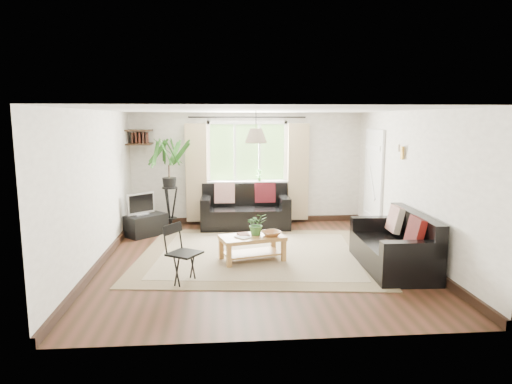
{
  "coord_description": "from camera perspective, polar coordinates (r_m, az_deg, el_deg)",
  "views": [
    {
      "loc": [
        -0.61,
        -7.13,
        2.26
      ],
      "look_at": [
        0.0,
        0.4,
        1.05
      ],
      "focal_mm": 32.0,
      "sensor_mm": 36.0,
      "label": 1
    }
  ],
  "objects": [
    {
      "name": "rug",
      "position": [
        7.76,
        0.22,
        -7.74
      ],
      "size": [
        4.23,
        3.74,
        0.02
      ],
      "primitive_type": "cube",
      "rotation": [
        0.0,
        0.0,
        -0.11
      ],
      "color": "#BAB390",
      "rests_on": "floor"
    },
    {
      "name": "ceiling",
      "position": [
        7.16,
        0.26,
        10.21
      ],
      "size": [
        5.5,
        5.5,
        0.0
      ],
      "primitive_type": "plane",
      "rotation": [
        3.14,
        0.0,
        0.0
      ],
      "color": "white",
      "rests_on": "floor"
    },
    {
      "name": "corner_shelf",
      "position": [
        9.78,
        -14.39,
        6.65
      ],
      "size": [
        0.5,
        0.5,
        0.34
      ],
      "primitive_type": null,
      "color": "black",
      "rests_on": "wall_back"
    },
    {
      "name": "wall_back",
      "position": [
        9.96,
        -1.1,
        2.99
      ],
      "size": [
        5.0,
        0.02,
        2.4
      ],
      "primitive_type": "cube",
      "color": "beige",
      "rests_on": "floor"
    },
    {
      "name": "tv",
      "position": [
        9.14,
        -14.22,
        -1.38
      ],
      "size": [
        0.57,
        0.55,
        0.45
      ],
      "primitive_type": null,
      "rotation": [
        0.0,
        0.0,
        0.75
      ],
      "color": "#A5A5AA",
      "rests_on": "tv_stand"
    },
    {
      "name": "wall_front",
      "position": [
        4.55,
        3.23,
        -4.41
      ],
      "size": [
        5.0,
        0.02,
        2.4
      ],
      "primitive_type": "cube",
      "color": "beige",
      "rests_on": "floor"
    },
    {
      "name": "folding_chair",
      "position": [
        6.42,
        -8.93,
        -7.73
      ],
      "size": [
        0.59,
        0.59,
        0.83
      ],
      "primitive_type": null,
      "rotation": [
        0.0,
        0.0,
        0.99
      ],
      "color": "black",
      "rests_on": "floor"
    },
    {
      "name": "sofa_back",
      "position": [
        9.56,
        -1.35,
        -1.94
      ],
      "size": [
        1.85,
        0.96,
        0.86
      ],
      "primitive_type": null,
      "rotation": [
        0.0,
        0.0,
        -0.02
      ],
      "color": "black",
      "rests_on": "floor"
    },
    {
      "name": "sill_plant",
      "position": [
        9.87,
        0.39,
        2.15
      ],
      "size": [
        0.14,
        0.1,
        0.27
      ],
      "primitive_type": "imported",
      "color": "#2D6023",
      "rests_on": "window"
    },
    {
      "name": "door",
      "position": [
        9.44,
        14.46,
        1.14
      ],
      "size": [
        0.06,
        0.96,
        2.06
      ],
      "primitive_type": "cube",
      "color": "silver",
      "rests_on": "wall_right"
    },
    {
      "name": "wall_left",
      "position": [
        7.45,
        -19.26,
        0.4
      ],
      "size": [
        0.02,
        5.5,
        2.4
      ],
      "primitive_type": "cube",
      "color": "beige",
      "rests_on": "floor"
    },
    {
      "name": "coffee_table",
      "position": [
        7.38,
        -0.48,
        -7.06
      ],
      "size": [
        1.12,
        0.79,
        0.41
      ],
      "primitive_type": null,
      "rotation": [
        0.0,
        0.0,
        0.26
      ],
      "color": "olive",
      "rests_on": "floor"
    },
    {
      "name": "wall_sconce",
      "position": [
        8.05,
        17.64,
        4.97
      ],
      "size": [
        0.12,
        0.12,
        0.28
      ],
      "primitive_type": null,
      "color": "beige",
      "rests_on": "wall_right"
    },
    {
      "name": "book_b",
      "position": [
        7.36,
        -2.26,
        -5.35
      ],
      "size": [
        0.22,
        0.27,
        0.02
      ],
      "primitive_type": "imported",
      "rotation": [
        0.0,
        0.0,
        0.17
      ],
      "color": "brown",
      "rests_on": "coffee_table"
    },
    {
      "name": "wall_right",
      "position": [
        7.86,
        18.75,
        0.85
      ],
      "size": [
        0.02,
        5.5,
        2.4
      ],
      "primitive_type": "cube",
      "color": "beige",
      "rests_on": "floor"
    },
    {
      "name": "book_a",
      "position": [
        7.16,
        -2.2,
        -5.79
      ],
      "size": [
        0.27,
        0.28,
        0.02
      ],
      "primitive_type": "imported",
      "rotation": [
        0.0,
        0.0,
        0.68
      ],
      "color": "silver",
      "rests_on": "coffee_table"
    },
    {
      "name": "pendant_lamp",
      "position": [
        7.56,
        0.0,
        7.5
      ],
      "size": [
        0.36,
        0.36,
        0.54
      ],
      "primitive_type": null,
      "color": "beige",
      "rests_on": "ceiling"
    },
    {
      "name": "window",
      "position": [
        9.89,
        -1.09,
        4.98
      ],
      "size": [
        2.5,
        0.16,
        2.16
      ],
      "primitive_type": null,
      "color": "white",
      "rests_on": "wall_back"
    },
    {
      "name": "bowl",
      "position": [
        7.33,
        1.92,
        -5.2
      ],
      "size": [
        0.39,
        0.39,
        0.08
      ],
      "primitive_type": "imported",
      "rotation": [
        0.0,
        0.0,
        0.36
      ],
      "color": "#A26737",
      "rests_on": "coffee_table"
    },
    {
      "name": "floor",
      "position": [
        7.51,
        0.25,
        -8.42
      ],
      "size": [
        5.5,
        5.5,
        0.0
      ],
      "primitive_type": "plane",
      "color": "black",
      "rests_on": "ground"
    },
    {
      "name": "tv_stand",
      "position": [
        9.21,
        -13.57,
        -4.03
      ],
      "size": [
        0.86,
        0.84,
        0.41
      ],
      "primitive_type": "cube",
      "rotation": [
        0.0,
        0.0,
        0.75
      ],
      "color": "black",
      "rests_on": "floor"
    },
    {
      "name": "palm_stand",
      "position": [
        9.61,
        -10.77,
        1.04
      ],
      "size": [
        0.77,
        0.77,
        1.88
      ],
      "primitive_type": null,
      "rotation": [
        0.0,
        0.0,
        0.05
      ],
      "color": "black",
      "rests_on": "floor"
    },
    {
      "name": "sofa_right",
      "position": [
        7.27,
        16.72,
        -6.04
      ],
      "size": [
        1.77,
        0.93,
        0.82
      ],
      "primitive_type": null,
      "rotation": [
        0.0,
        0.0,
        -1.6
      ],
      "color": "black",
      "rests_on": "floor"
    },
    {
      "name": "table_plant",
      "position": [
        7.35,
        0.07,
        -4.02
      ],
      "size": [
        0.37,
        0.34,
        0.36
      ],
      "primitive_type": "imported",
      "rotation": [
        0.0,
        0.0,
        0.19
      ],
      "color": "#34692A",
      "rests_on": "coffee_table"
    }
  ]
}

